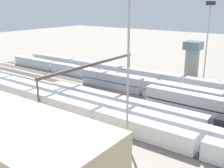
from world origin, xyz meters
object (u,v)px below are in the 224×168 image
object	(u,v)px
signal_gantry	(92,66)
train_on_track_3	(143,87)
train_on_track_6	(152,111)
light_mast_2	(208,35)
train_on_track_1	(149,78)
light_mast_1	(128,47)
control_tower	(192,56)
train_on_track_8	(61,105)
train_on_track_2	(125,80)
train_on_track_7	(88,103)

from	to	relation	value
signal_gantry	train_on_track_3	bearing A→B (deg)	-162.75
train_on_track_6	light_mast_2	bearing A→B (deg)	-92.29
train_on_track_1	light_mast_1	size ratio (longest dim) A/B	3.83
light_mast_1	train_on_track_6	bearing A→B (deg)	-83.30
train_on_track_3	control_tower	xyz separation A→B (m)	(-4.00, -29.84, 5.33)
light_mast_1	control_tower	size ratio (longest dim) A/B	2.30
control_tower	train_on_track_8	bearing A→B (deg)	75.64
train_on_track_8	train_on_track_1	xyz separation A→B (m)	(-6.78, -35.00, 0.59)
control_tower	train_on_track_2	bearing A→B (deg)	60.66
train_on_track_8	train_on_track_7	distance (m)	6.97
train_on_track_6	train_on_track_3	size ratio (longest dim) A/B	1.41
train_on_track_3	light_mast_2	distance (m)	26.75
train_on_track_1	control_tower	distance (m)	21.79
train_on_track_6	control_tower	world-z (taller)	control_tower
train_on_track_2	train_on_track_7	world-z (taller)	train_on_track_7
light_mast_1	control_tower	xyz separation A→B (m)	(8.75, -58.43, -11.61)
train_on_track_3	control_tower	size ratio (longest dim) A/B	3.47
train_on_track_8	control_tower	size ratio (longest dim) A/B	8.82
signal_gantry	train_on_track_7	bearing A→B (deg)	126.07
train_on_track_3	control_tower	world-z (taller)	control_tower
train_on_track_3	train_on_track_1	bearing A→B (deg)	-71.94
train_on_track_3	signal_gantry	distance (m)	17.64
train_on_track_2	train_on_track_7	size ratio (longest dim) A/B	1.04
train_on_track_2	light_mast_2	world-z (taller)	light_mast_2
train_on_track_6	signal_gantry	distance (m)	29.59
train_on_track_1	train_on_track_7	world-z (taller)	train_on_track_1
train_on_track_3	light_mast_1	size ratio (longest dim) A/B	1.51
train_on_track_1	train_on_track_7	size ratio (longest dim) A/B	1.04
train_on_track_8	train_on_track_2	bearing A→B (deg)	-90.13
signal_gantry	control_tower	distance (m)	40.23
train_on_track_2	train_on_track_8	world-z (taller)	same
train_on_track_7	light_mast_1	size ratio (longest dim) A/B	3.67
train_on_track_7	train_on_track_6	bearing A→B (deg)	-162.98
control_tower	train_on_track_3	bearing A→B (deg)	82.37
train_on_track_2	light_mast_1	size ratio (longest dim) A/B	3.83
train_on_track_3	train_on_track_6	bearing A→B (deg)	126.63
light_mast_1	light_mast_2	xyz separation A→B (m)	(0.27, -46.81, -1.85)
light_mast_2	signal_gantry	distance (m)	38.14
train_on_track_6	train_on_track_3	distance (m)	18.70
train_on_track_1	light_mast_2	distance (m)	23.30
train_on_track_2	train_on_track_1	distance (m)	8.39
train_on_track_1	control_tower	world-z (taller)	control_tower
light_mast_2	train_on_track_8	bearing A→B (deg)	62.48
train_on_track_1	light_mast_1	xyz separation A→B (m)	(-16.01, 38.58, 16.93)
train_on_track_2	train_on_track_6	distance (m)	29.09
train_on_track_2	train_on_track_1	bearing A→B (deg)	-143.31
light_mast_2	train_on_track_6	bearing A→B (deg)	87.71
signal_gantry	train_on_track_6	bearing A→B (deg)	159.85
train_on_track_1	light_mast_1	world-z (taller)	light_mast_1
train_on_track_2	train_on_track_6	size ratio (longest dim) A/B	1.80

